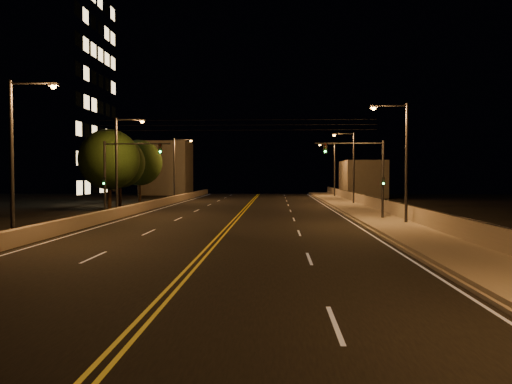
{
  "coord_description": "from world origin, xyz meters",
  "views": [
    {
      "loc": [
        3.14,
        -9.98,
        3.48
      ],
      "look_at": [
        2.0,
        18.0,
        2.5
      ],
      "focal_mm": 35.0,
      "sensor_mm": 36.0,
      "label": 1
    }
  ],
  "objects_px": {
    "streetlight_5": "(120,159)",
    "traffic_signal_left": "(118,170)",
    "streetlight_2": "(351,163)",
    "traffic_signal_right": "(369,170)",
    "building_tower": "(2,93)",
    "tree_2": "(139,163)",
    "tree_1": "(120,163)",
    "streetlight_3": "(333,166)",
    "streetlight_6": "(177,165)",
    "streetlight_4": "(17,148)",
    "tree_0": "(109,159)",
    "streetlight_1": "(402,155)"
  },
  "relations": [
    {
      "from": "streetlight_3",
      "to": "tree_0",
      "type": "distance_m",
      "value": 36.71
    },
    {
      "from": "streetlight_3",
      "to": "traffic_signal_left",
      "type": "xyz_separation_m",
      "value": [
        -20.28,
        -37.34,
        -1.0
      ]
    },
    {
      "from": "streetlight_6",
      "to": "building_tower",
      "type": "relative_size",
      "value": 0.29
    },
    {
      "from": "building_tower",
      "to": "streetlight_5",
      "type": "bearing_deg",
      "value": -43.42
    },
    {
      "from": "streetlight_3",
      "to": "tree_2",
      "type": "distance_m",
      "value": 28.21
    },
    {
      "from": "traffic_signal_right",
      "to": "tree_1",
      "type": "relative_size",
      "value": 0.79
    },
    {
      "from": "streetlight_2",
      "to": "tree_1",
      "type": "bearing_deg",
      "value": -176.71
    },
    {
      "from": "streetlight_5",
      "to": "traffic_signal_left",
      "type": "relative_size",
      "value": 1.37
    },
    {
      "from": "building_tower",
      "to": "tree_2",
      "type": "relative_size",
      "value": 3.56
    },
    {
      "from": "streetlight_3",
      "to": "tree_1",
      "type": "height_order",
      "value": "streetlight_3"
    },
    {
      "from": "streetlight_4",
      "to": "traffic_signal_left",
      "type": "bearing_deg",
      "value": 84.93
    },
    {
      "from": "tree_0",
      "to": "traffic_signal_right",
      "type": "bearing_deg",
      "value": -23.28
    },
    {
      "from": "streetlight_2",
      "to": "building_tower",
      "type": "bearing_deg",
      "value": 173.44
    },
    {
      "from": "tree_0",
      "to": "tree_1",
      "type": "xyz_separation_m",
      "value": [
        -1.47,
        7.77,
        -0.14
      ]
    },
    {
      "from": "traffic_signal_left",
      "to": "streetlight_3",
      "type": "bearing_deg",
      "value": 61.49
    },
    {
      "from": "streetlight_4",
      "to": "traffic_signal_right",
      "type": "relative_size",
      "value": 1.37
    },
    {
      "from": "streetlight_1",
      "to": "traffic_signal_left",
      "type": "bearing_deg",
      "value": 170.01
    },
    {
      "from": "streetlight_3",
      "to": "streetlight_5",
      "type": "relative_size",
      "value": 1.0
    },
    {
      "from": "streetlight_5",
      "to": "tree_1",
      "type": "xyz_separation_m",
      "value": [
        -4.36,
        13.56,
        -0.02
      ]
    },
    {
      "from": "streetlight_2",
      "to": "streetlight_3",
      "type": "xyz_separation_m",
      "value": [
        0.0,
        18.29,
        0.0
      ]
    },
    {
      "from": "streetlight_2",
      "to": "traffic_signal_right",
      "type": "relative_size",
      "value": 1.37
    },
    {
      "from": "streetlight_2",
      "to": "streetlight_4",
      "type": "relative_size",
      "value": 1.0
    },
    {
      "from": "streetlight_2",
      "to": "tree_2",
      "type": "height_order",
      "value": "streetlight_2"
    },
    {
      "from": "streetlight_1",
      "to": "building_tower",
      "type": "relative_size",
      "value": 0.29
    },
    {
      "from": "streetlight_2",
      "to": "streetlight_3",
      "type": "bearing_deg",
      "value": 90.0
    },
    {
      "from": "building_tower",
      "to": "streetlight_4",
      "type": "bearing_deg",
      "value": -59.97
    },
    {
      "from": "streetlight_4",
      "to": "streetlight_5",
      "type": "height_order",
      "value": "same"
    },
    {
      "from": "streetlight_2",
      "to": "traffic_signal_left",
      "type": "bearing_deg",
      "value": -136.8
    },
    {
      "from": "streetlight_6",
      "to": "building_tower",
      "type": "xyz_separation_m",
      "value": [
        -21.05,
        -3.69,
        8.79
      ]
    },
    {
      "from": "building_tower",
      "to": "tree_0",
      "type": "relative_size",
      "value": 3.63
    },
    {
      "from": "streetlight_2",
      "to": "tree_0",
      "type": "xyz_separation_m",
      "value": [
        -24.28,
        -9.25,
        0.12
      ]
    },
    {
      "from": "streetlight_1",
      "to": "traffic_signal_left",
      "type": "distance_m",
      "value": 20.62
    },
    {
      "from": "tree_2",
      "to": "streetlight_2",
      "type": "bearing_deg",
      "value": -15.61
    },
    {
      "from": "streetlight_2",
      "to": "traffic_signal_right",
      "type": "xyz_separation_m",
      "value": [
        -1.51,
        -19.05,
        -1.0
      ]
    },
    {
      "from": "building_tower",
      "to": "tree_0",
      "type": "bearing_deg",
      "value": -37.87
    },
    {
      "from": "streetlight_3",
      "to": "traffic_signal_left",
      "type": "height_order",
      "value": "streetlight_3"
    },
    {
      "from": "tree_2",
      "to": "streetlight_6",
      "type": "bearing_deg",
      "value": 16.1
    },
    {
      "from": "streetlight_3",
      "to": "streetlight_6",
      "type": "distance_m",
      "value": 23.5
    },
    {
      "from": "tree_1",
      "to": "streetlight_5",
      "type": "bearing_deg",
      "value": -72.19
    },
    {
      "from": "streetlight_2",
      "to": "building_tower",
      "type": "distance_m",
      "value": 43.62
    },
    {
      "from": "tree_0",
      "to": "streetlight_2",
      "type": "bearing_deg",
      "value": 20.85
    },
    {
      "from": "building_tower",
      "to": "traffic_signal_left",
      "type": "bearing_deg",
      "value": -47.2
    },
    {
      "from": "streetlight_3",
      "to": "streetlight_5",
      "type": "xyz_separation_m",
      "value": [
        -21.39,
        -33.33,
        0.0
      ]
    },
    {
      "from": "streetlight_2",
      "to": "streetlight_5",
      "type": "height_order",
      "value": "same"
    },
    {
      "from": "streetlight_3",
      "to": "streetlight_4",
      "type": "relative_size",
      "value": 1.0
    },
    {
      "from": "streetlight_4",
      "to": "streetlight_6",
      "type": "xyz_separation_m",
      "value": [
        0.0,
        40.11,
        0.0
      ]
    },
    {
      "from": "building_tower",
      "to": "tree_1",
      "type": "relative_size",
      "value": 3.74
    },
    {
      "from": "streetlight_2",
      "to": "streetlight_5",
      "type": "distance_m",
      "value": 26.15
    },
    {
      "from": "streetlight_4",
      "to": "streetlight_5",
      "type": "bearing_deg",
      "value": 90.0
    },
    {
      "from": "streetlight_4",
      "to": "tree_0",
      "type": "relative_size",
      "value": 1.05
    }
  ]
}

